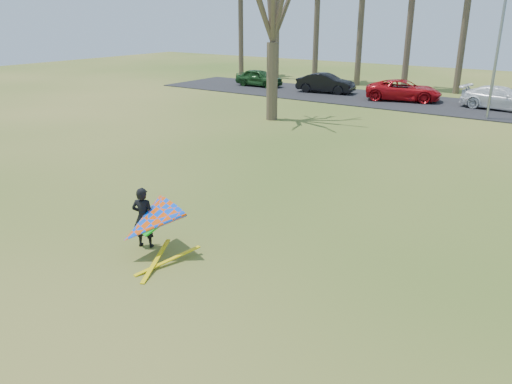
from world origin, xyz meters
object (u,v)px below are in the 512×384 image
Objects in this scene: car_1 at (326,83)px; streetlight at (503,37)px; car_3 at (501,98)px; car_0 at (259,78)px; car_2 at (404,90)px; kite_flyer at (148,222)px.

streetlight is at bearing -113.78° from car_1.
car_1 is 0.91× the size of car_3.
car_2 is at bearing -90.41° from car_0.
car_0 is at bearing 74.26° from car_2.
streetlight reaches higher than car_1.
car_3 reaches higher than car_0.
streetlight reaches higher than kite_flyer.
streetlight reaches higher than car_0.
streetlight reaches higher than car_2.
kite_flyer reaches higher than car_3.
car_3 is at bearing -103.38° from car_2.
car_2 is (12.05, -0.18, 0.01)m from car_0.
kite_flyer is (-3.47, -22.75, -3.62)m from streetlight.
streetlight reaches higher than car_3.
car_1 is at bearing -90.01° from car_0.
car_3 is 26.41m from kite_flyer.
car_2 is (-6.21, 3.29, -3.72)m from streetlight.
car_3 is (-0.12, 3.45, -3.72)m from streetlight.
car_1 is at bearing 108.42° from kite_flyer.
kite_flyer is (14.79, -26.21, 0.11)m from car_0.
car_1 is 1.79× the size of kite_flyer.
car_2 is at bearing 96.00° from kite_flyer.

